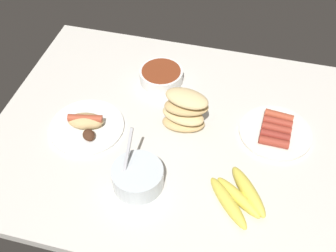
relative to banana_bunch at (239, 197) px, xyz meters
The scene contains 7 objects.
ground_plane 28.36cm from the banana_bunch, 44.71° to the right, with size 120.00×90.00×3.00cm, color silver.
banana_bunch is the anchor object (origin of this frame).
bread_stack 31.16cm from the banana_bunch, 48.05° to the right, with size 15.27×10.14×14.40cm.
plate_hotdog_assembled 52.07cm from the banana_bunch, 16.06° to the right, with size 23.57×23.57×5.61cm.
bowl_chili 53.39cm from the banana_bunch, 51.71° to the right, with size 15.11×15.11×4.65cm.
bowl_coleslaw 28.29cm from the banana_bunch, ahead, with size 14.47×14.57×15.62cm.
plate_sausages 28.21cm from the banana_bunch, 106.20° to the right, with size 22.74×22.74×3.59cm.
Camera 1 is at (-16.43, 83.34, 98.61)cm, focal length 44.37 mm.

